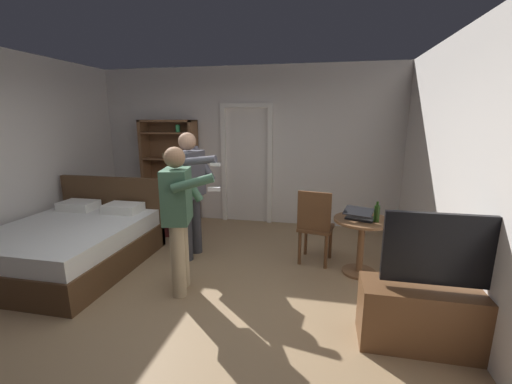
{
  "coord_description": "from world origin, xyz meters",
  "views": [
    {
      "loc": [
        1.35,
        -2.97,
        1.89
      ],
      "look_at": [
        0.64,
        0.52,
        1.07
      ],
      "focal_mm": 22.79,
      "sensor_mm": 36.0,
      "label": 1
    }
  ],
  "objects_px": {
    "tv_flatscreen": "(441,311)",
    "suitcase_small": "(154,220)",
    "side_table": "(361,237)",
    "suitcase_dark": "(168,223)",
    "wooden_chair": "(315,224)",
    "bookshelf": "(171,167)",
    "person_striped_shirt": "(190,186)",
    "laptop": "(360,216)",
    "bottle_on_table": "(377,213)",
    "bed": "(74,243)",
    "person_blue_shirt": "(179,212)"
  },
  "relations": [
    {
      "from": "laptop",
      "to": "bottle_on_table",
      "type": "distance_m",
      "value": 0.2
    },
    {
      "from": "side_table",
      "to": "bottle_on_table",
      "type": "xyz_separation_m",
      "value": [
        0.14,
        -0.08,
        0.33
      ]
    },
    {
      "from": "bed",
      "to": "suitcase_small",
      "type": "height_order",
      "value": "bed"
    },
    {
      "from": "wooden_chair",
      "to": "person_blue_shirt",
      "type": "xyz_separation_m",
      "value": [
        -1.42,
        -0.99,
        0.37
      ]
    },
    {
      "from": "laptop",
      "to": "wooden_chair",
      "type": "distance_m",
      "value": 0.59
    },
    {
      "from": "bookshelf",
      "to": "person_striped_shirt",
      "type": "xyz_separation_m",
      "value": [
        1.03,
        -1.55,
        -0.01
      ]
    },
    {
      "from": "side_table",
      "to": "suitcase_small",
      "type": "relative_size",
      "value": 1.33
    },
    {
      "from": "suitcase_dark",
      "to": "tv_flatscreen",
      "type": "bearing_deg",
      "value": -47.65
    },
    {
      "from": "side_table",
      "to": "bed",
      "type": "bearing_deg",
      "value": -172.05
    },
    {
      "from": "suitcase_small",
      "to": "suitcase_dark",
      "type": "bearing_deg",
      "value": 23.48
    },
    {
      "from": "side_table",
      "to": "person_blue_shirt",
      "type": "bearing_deg",
      "value": -157.46
    },
    {
      "from": "tv_flatscreen",
      "to": "laptop",
      "type": "relative_size",
      "value": 3.09
    },
    {
      "from": "laptop",
      "to": "wooden_chair",
      "type": "relative_size",
      "value": 0.42
    },
    {
      "from": "bookshelf",
      "to": "bottle_on_table",
      "type": "relative_size",
      "value": 7.55
    },
    {
      "from": "person_blue_shirt",
      "to": "suitcase_dark",
      "type": "relative_size",
      "value": 2.97
    },
    {
      "from": "bookshelf",
      "to": "person_blue_shirt",
      "type": "height_order",
      "value": "bookshelf"
    },
    {
      "from": "laptop",
      "to": "bottle_on_table",
      "type": "relative_size",
      "value": 1.7
    },
    {
      "from": "person_blue_shirt",
      "to": "tv_flatscreen",
      "type": "bearing_deg",
      "value": -10.11
    },
    {
      "from": "person_striped_shirt",
      "to": "suitcase_small",
      "type": "distance_m",
      "value": 1.42
    },
    {
      "from": "laptop",
      "to": "person_striped_shirt",
      "type": "bearing_deg",
      "value": 177.1
    },
    {
      "from": "wooden_chair",
      "to": "person_striped_shirt",
      "type": "height_order",
      "value": "person_striped_shirt"
    },
    {
      "from": "bed",
      "to": "tv_flatscreen",
      "type": "xyz_separation_m",
      "value": [
        4.12,
        -0.76,
        0.03
      ]
    },
    {
      "from": "bookshelf",
      "to": "side_table",
      "type": "distance_m",
      "value": 3.66
    },
    {
      "from": "tv_flatscreen",
      "to": "wooden_chair",
      "type": "bearing_deg",
      "value": 126.72
    },
    {
      "from": "bottle_on_table",
      "to": "wooden_chair",
      "type": "bearing_deg",
      "value": 160.58
    },
    {
      "from": "person_striped_shirt",
      "to": "laptop",
      "type": "bearing_deg",
      "value": -2.9
    },
    {
      "from": "side_table",
      "to": "bottle_on_table",
      "type": "bearing_deg",
      "value": -29.74
    },
    {
      "from": "tv_flatscreen",
      "to": "person_striped_shirt",
      "type": "bearing_deg",
      "value": 153.91
    },
    {
      "from": "laptop",
      "to": "bottle_on_table",
      "type": "height_order",
      "value": "bottle_on_table"
    },
    {
      "from": "bed",
      "to": "person_blue_shirt",
      "type": "distance_m",
      "value": 1.78
    },
    {
      "from": "laptop",
      "to": "suitcase_small",
      "type": "bearing_deg",
      "value": 165.56
    },
    {
      "from": "bed",
      "to": "tv_flatscreen",
      "type": "relative_size",
      "value": 1.5
    },
    {
      "from": "side_table",
      "to": "suitcase_small",
      "type": "height_order",
      "value": "side_table"
    },
    {
      "from": "bed",
      "to": "laptop",
      "type": "distance_m",
      "value": 3.63
    },
    {
      "from": "person_striped_shirt",
      "to": "side_table",
      "type": "bearing_deg",
      "value": -1.79
    },
    {
      "from": "side_table",
      "to": "wooden_chair",
      "type": "distance_m",
      "value": 0.59
    },
    {
      "from": "tv_flatscreen",
      "to": "side_table",
      "type": "distance_m",
      "value": 1.37
    },
    {
      "from": "person_striped_shirt",
      "to": "suitcase_dark",
      "type": "bearing_deg",
      "value": 134.14
    },
    {
      "from": "tv_flatscreen",
      "to": "suitcase_dark",
      "type": "bearing_deg",
      "value": 148.76
    },
    {
      "from": "bookshelf",
      "to": "bed",
      "type": "bearing_deg",
      "value": -99.94
    },
    {
      "from": "tv_flatscreen",
      "to": "bed",
      "type": "bearing_deg",
      "value": 169.57
    },
    {
      "from": "bookshelf",
      "to": "tv_flatscreen",
      "type": "distance_m",
      "value": 4.77
    },
    {
      "from": "tv_flatscreen",
      "to": "side_table",
      "type": "relative_size",
      "value": 1.83
    },
    {
      "from": "wooden_chair",
      "to": "person_striped_shirt",
      "type": "bearing_deg",
      "value": -176.62
    },
    {
      "from": "side_table",
      "to": "suitcase_dark",
      "type": "relative_size",
      "value": 1.3
    },
    {
      "from": "bookshelf",
      "to": "laptop",
      "type": "height_order",
      "value": "bookshelf"
    },
    {
      "from": "bed",
      "to": "bookshelf",
      "type": "relative_size",
      "value": 1.04
    },
    {
      "from": "bed",
      "to": "wooden_chair",
      "type": "bearing_deg",
      "value": 12.41
    },
    {
      "from": "tv_flatscreen",
      "to": "suitcase_small",
      "type": "distance_m",
      "value": 4.21
    },
    {
      "from": "wooden_chair",
      "to": "person_striped_shirt",
      "type": "relative_size",
      "value": 0.58
    }
  ]
}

